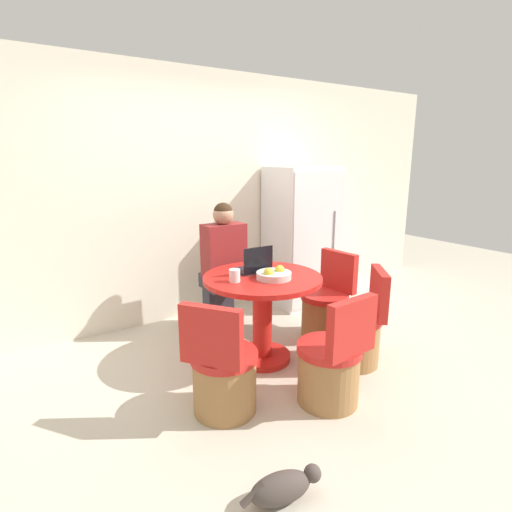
# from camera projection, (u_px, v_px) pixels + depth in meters

# --- Properties ---
(ground_plane) EXTENTS (12.00, 12.00, 0.00)m
(ground_plane) POSITION_uv_depth(u_px,v_px,m) (290.00, 374.00, 3.23)
(ground_plane) COLOR beige
(wall_back) EXTENTS (7.00, 0.06, 2.60)m
(wall_back) POSITION_uv_depth(u_px,v_px,m) (198.00, 197.00, 4.27)
(wall_back) COLOR silver
(wall_back) RESTS_ON ground_plane
(refrigerator) EXTENTS (0.74, 0.63, 1.61)m
(refrigerator) POSITION_uv_depth(u_px,v_px,m) (301.00, 237.00, 4.70)
(refrigerator) COLOR white
(refrigerator) RESTS_ON ground_plane
(dining_table) EXTENTS (0.99, 0.99, 0.75)m
(dining_table) POSITION_uv_depth(u_px,v_px,m) (262.00, 303.00, 3.36)
(dining_table) COLOR red
(dining_table) RESTS_ON ground_plane
(chair_right_side) EXTENTS (0.47, 0.46, 0.83)m
(chair_right_side) POSITION_uv_depth(u_px,v_px,m) (326.00, 309.00, 3.89)
(chair_right_side) COLOR #9E7042
(chair_right_side) RESTS_ON ground_plane
(chair_near_right_corner) EXTENTS (0.53, 0.53, 0.83)m
(chair_near_right_corner) POSITION_uv_depth(u_px,v_px,m) (356.00, 333.00, 3.36)
(chair_near_right_corner) COLOR #9E7042
(chair_near_right_corner) RESTS_ON ground_plane
(chair_near_left_corner) EXTENTS (0.53, 0.53, 0.83)m
(chair_near_left_corner) POSITION_uv_depth(u_px,v_px,m) (223.00, 376.00, 2.70)
(chair_near_left_corner) COLOR #9E7042
(chair_near_left_corner) RESTS_ON ground_plane
(chair_near_camera) EXTENTS (0.46, 0.46, 0.83)m
(chair_near_camera) POSITION_uv_depth(u_px,v_px,m) (331.00, 368.00, 2.80)
(chair_near_camera) COLOR #9E7042
(chair_near_camera) RESTS_ON ground_plane
(person_seated) EXTENTS (0.40, 0.37, 1.30)m
(person_seated) POSITION_uv_depth(u_px,v_px,m) (222.00, 263.00, 3.90)
(person_seated) COLOR #2D2D38
(person_seated) RESTS_ON ground_plane
(laptop) EXTENTS (0.28, 0.25, 0.23)m
(laptop) POSITION_uv_depth(u_px,v_px,m) (253.00, 267.00, 3.41)
(laptop) COLOR #232328
(laptop) RESTS_ON dining_table
(fruit_bowl) EXTENTS (0.29, 0.29, 0.10)m
(fruit_bowl) POSITION_uv_depth(u_px,v_px,m) (274.00, 275.00, 3.22)
(fruit_bowl) COLOR beige
(fruit_bowl) RESTS_ON dining_table
(coffee_cup) EXTENTS (0.09, 0.09, 0.10)m
(coffee_cup) POSITION_uv_depth(u_px,v_px,m) (235.00, 276.00, 3.14)
(coffee_cup) COLOR white
(coffee_cup) RESTS_ON dining_table
(cat) EXTENTS (0.45, 0.21, 0.16)m
(cat) POSITION_uv_depth(u_px,v_px,m) (283.00, 487.00, 2.02)
(cat) COLOR #473D38
(cat) RESTS_ON ground_plane
(handbag) EXTENTS (0.30, 0.14, 0.26)m
(handbag) POSITION_uv_depth(u_px,v_px,m) (354.00, 339.00, 3.56)
(handbag) COLOR brown
(handbag) RESTS_ON ground_plane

